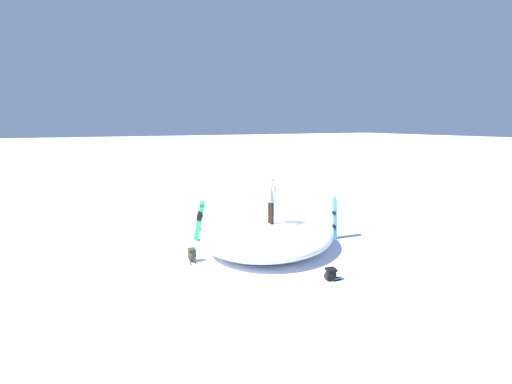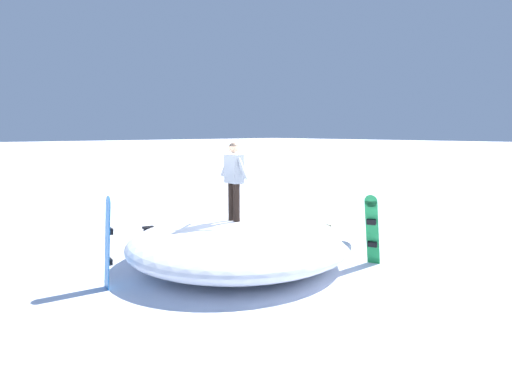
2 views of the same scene
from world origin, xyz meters
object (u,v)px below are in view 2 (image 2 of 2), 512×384
at_px(snowboard_primary_upright, 372,229).
at_px(snowboarder_standing, 234,176).
at_px(backpack_far, 149,233).
at_px(backpack_near, 324,233).
at_px(snowboard_secondary_upright, 108,241).

bearing_deg(snowboard_primary_upright, snowboarder_standing, 43.41).
xyz_separation_m(snowboarder_standing, backpack_far, (3.19, 0.18, -1.68)).
bearing_deg(backpack_near, snowboard_secondary_upright, 87.71).
distance_m(snowboard_primary_upright, backpack_near, 2.37).
height_order(snowboard_primary_upright, backpack_near, snowboard_primary_upright).
bearing_deg(snowboard_secondary_upright, backpack_far, -40.85).
bearing_deg(backpack_far, snowboarder_standing, -176.72).
distance_m(snowboarder_standing, snowboard_primary_upright, 3.09).
xyz_separation_m(snowboard_primary_upright, backpack_far, (5.29, 2.17, -0.60)).
bearing_deg(backpack_far, snowboard_primary_upright, -157.68).
bearing_deg(backpack_far, snowboard_secondary_upright, 139.15).
bearing_deg(snowboard_primary_upright, backpack_far, 22.32).
bearing_deg(snowboard_secondary_upright, snowboard_primary_upright, -115.98).
xyz_separation_m(snowboard_secondary_upright, backpack_near, (-0.23, -5.72, -0.64)).
relative_size(snowboarder_standing, backpack_far, 3.12).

